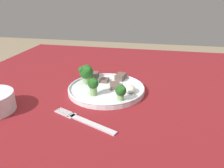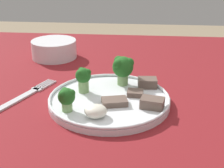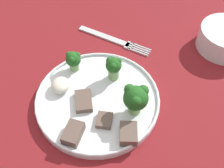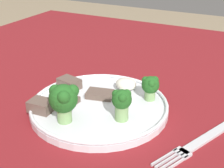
# 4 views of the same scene
# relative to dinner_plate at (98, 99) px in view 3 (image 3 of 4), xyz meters

# --- Properties ---
(table) EXTENTS (1.14, 1.18, 0.73)m
(table) POSITION_rel_dinner_plate_xyz_m (0.01, -0.04, -0.10)
(table) COLOR maroon
(table) RESTS_ON ground_plane
(dinner_plate) EXTENTS (0.25, 0.25, 0.02)m
(dinner_plate) POSITION_rel_dinner_plate_xyz_m (0.00, 0.00, 0.00)
(dinner_plate) COLOR white
(dinner_plate) RESTS_ON table
(fork) EXTENTS (0.09, 0.18, 0.00)m
(fork) POSITION_rel_dinner_plate_xyz_m (-0.19, 0.01, -0.01)
(fork) COLOR silver
(fork) RESTS_ON table
(broccoli_floret_near_rim_left) EXTENTS (0.05, 0.05, 0.06)m
(broccoli_floret_near_rim_left) POSITION_rel_dinner_plate_xyz_m (0.02, 0.07, 0.04)
(broccoli_floret_near_rim_left) COLOR #7FA866
(broccoli_floret_near_rim_left) RESTS_ON dinner_plate
(broccoli_floret_center_left) EXTENTS (0.03, 0.03, 0.05)m
(broccoli_floret_center_left) POSITION_rel_dinner_plate_xyz_m (-0.06, 0.03, 0.04)
(broccoli_floret_center_left) COLOR #7FA866
(broccoli_floret_center_left) RESTS_ON dinner_plate
(broccoli_floret_back_left) EXTENTS (0.03, 0.03, 0.05)m
(broccoli_floret_back_left) POSITION_rel_dinner_plate_xyz_m (-0.07, -0.06, 0.03)
(broccoli_floret_back_left) COLOR #7FA866
(broccoli_floret_back_left) RESTS_ON dinner_plate
(meat_slice_front_slice) EXTENTS (0.06, 0.04, 0.01)m
(meat_slice_front_slice) POSITION_rel_dinner_plate_xyz_m (0.02, -0.03, 0.01)
(meat_slice_front_slice) COLOR brown
(meat_slice_front_slice) RESTS_ON dinner_plate
(meat_slice_middle_slice) EXTENTS (0.05, 0.04, 0.02)m
(meat_slice_middle_slice) POSITION_rel_dinner_plate_xyz_m (0.09, -0.03, 0.01)
(meat_slice_middle_slice) COLOR brown
(meat_slice_middle_slice) RESTS_ON dinner_plate
(meat_slice_rear_slice) EXTENTS (0.04, 0.03, 0.02)m
(meat_slice_rear_slice) POSITION_rel_dinner_plate_xyz_m (0.08, 0.06, 0.01)
(meat_slice_rear_slice) COLOR brown
(meat_slice_rear_slice) RESTS_ON dinner_plate
(meat_slice_edge_slice) EXTENTS (0.03, 0.03, 0.01)m
(meat_slice_edge_slice) POSITION_rel_dinner_plate_xyz_m (0.05, 0.02, 0.01)
(meat_slice_edge_slice) COLOR brown
(meat_slice_edge_slice) RESTS_ON dinner_plate
(sauce_dollop) EXTENTS (0.04, 0.04, 0.02)m
(sauce_dollop) POSITION_rel_dinner_plate_xyz_m (-0.02, -0.08, 0.01)
(sauce_dollop) COLOR silver
(sauce_dollop) RESTS_ON dinner_plate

